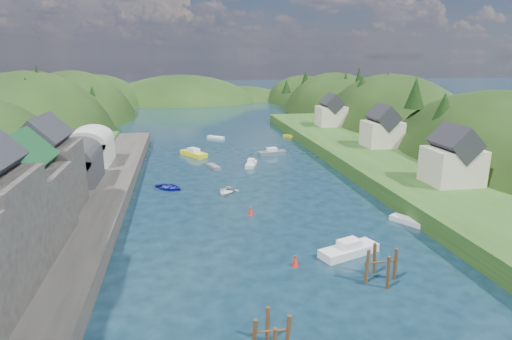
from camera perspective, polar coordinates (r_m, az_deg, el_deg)
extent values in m
plane|color=black|center=(83.57, -2.60, 1.16)|extent=(600.00, 600.00, 0.00)
ellipsoid|color=black|center=(114.81, -27.19, -1.39)|extent=(44.00, 75.56, 52.00)
ellipsoid|color=black|center=(155.14, -22.73, 3.23)|extent=(44.00, 75.56, 48.19)
ellipsoid|color=black|center=(195.51, -20.20, 6.14)|extent=(44.00, 75.56, 39.00)
ellipsoid|color=black|center=(87.89, 29.92, -5.48)|extent=(36.00, 75.56, 44.49)
ellipsoid|color=black|center=(122.42, 17.21, 0.88)|extent=(36.00, 75.56, 48.00)
ellipsoid|color=black|center=(160.87, 10.35, 4.76)|extent=(36.00, 75.56, 44.49)
ellipsoid|color=black|center=(200.10, 6.23, 7.29)|extent=(36.00, 75.56, 36.00)
ellipsoid|color=black|center=(202.74, -9.81, 6.20)|extent=(80.00, 60.00, 44.00)
ellipsoid|color=black|center=(214.80, -2.28, 6.35)|extent=(70.00, 56.00, 36.00)
cone|color=black|center=(100.14, -28.24, 9.16)|extent=(4.73, 4.73, 6.15)
cone|color=black|center=(108.42, -27.05, 10.14)|extent=(4.34, 4.34, 8.49)
cone|color=black|center=(115.73, -23.62, 7.98)|extent=(5.28, 5.28, 5.04)
cone|color=black|center=(127.39, -24.27, 10.08)|extent=(4.77, 4.77, 5.91)
cone|color=black|center=(133.64, -20.97, 9.19)|extent=(4.07, 4.07, 5.63)
cone|color=black|center=(150.78, -22.23, 9.94)|extent=(4.56, 4.56, 7.92)
cone|color=black|center=(156.96, -21.55, 9.68)|extent=(4.75, 4.75, 6.06)
cone|color=black|center=(170.33, -19.88, 10.22)|extent=(4.27, 4.27, 6.36)
cone|color=black|center=(83.71, 23.73, 7.05)|extent=(5.29, 5.29, 7.14)
cone|color=black|center=(93.78, 20.47, 9.60)|extent=(4.07, 4.07, 6.37)
cone|color=black|center=(103.92, 20.06, 7.43)|extent=(3.40, 3.40, 5.33)
cone|color=black|center=(117.76, 17.08, 10.17)|extent=(4.94, 4.94, 8.83)
cone|color=black|center=(118.94, 13.94, 10.73)|extent=(5.25, 5.25, 6.05)
cone|color=black|center=(135.82, 13.49, 11.53)|extent=(3.36, 3.36, 8.71)
cone|color=black|center=(145.66, 11.83, 11.11)|extent=(4.57, 4.57, 7.70)
cone|color=black|center=(158.30, 9.92, 10.92)|extent=(3.59, 3.59, 7.08)
cone|color=black|center=(165.83, 6.64, 12.00)|extent=(4.14, 4.14, 6.33)
cone|color=black|center=(173.47, 4.08, 11.05)|extent=(3.83, 3.83, 5.39)
cube|color=#2D2B28|center=(55.64, -23.73, -6.17)|extent=(12.00, 110.00, 2.00)
cube|color=#234719|center=(57.69, -30.54, -6.02)|extent=(12.00, 110.00, 2.50)
cube|color=#2D2B28|center=(47.56, -28.81, -4.52)|extent=(8.00, 9.00, 7.00)
cube|color=#1E592D|center=(46.41, -29.49, 0.70)|extent=(5.88, 9.36, 5.88)
cube|color=#2D2B28|center=(55.63, -26.02, -1.02)|extent=(7.00, 8.00, 8.00)
cube|color=black|center=(54.63, -26.59, 3.87)|extent=(5.15, 8.32, 5.15)
cube|color=#2D2D30|center=(67.34, -23.15, 0.10)|extent=(7.00, 9.00, 4.00)
cylinder|color=#2D2D30|center=(66.90, -23.32, 1.75)|extent=(7.00, 9.00, 7.00)
cube|color=#B2B2A8|center=(78.76, -21.27, 2.29)|extent=(7.00, 9.00, 4.00)
cylinder|color=#B2B2A8|center=(78.39, -21.40, 3.71)|extent=(7.00, 9.00, 7.00)
cube|color=#234719|center=(81.02, 16.16, 1.01)|extent=(16.00, 120.00, 2.40)
cube|color=beige|center=(66.11, 24.71, 0.48)|extent=(7.00, 6.00, 5.00)
cube|color=black|center=(65.44, 25.02, 3.31)|extent=(5.15, 6.24, 5.15)
cube|color=beige|center=(89.06, 16.43, 4.64)|extent=(7.00, 6.00, 5.00)
cube|color=black|center=(88.57, 16.59, 6.77)|extent=(5.15, 6.24, 5.15)
cube|color=beige|center=(113.25, 9.98, 7.09)|extent=(7.00, 6.00, 5.00)
cube|color=black|center=(112.86, 10.05, 8.77)|extent=(5.15, 6.24, 5.15)
cylinder|color=#382314|center=(31.81, 4.25, -21.24)|extent=(0.32, 0.32, 3.30)
cylinder|color=#382314|center=(32.53, 1.54, -20.28)|extent=(0.32, 0.32, 3.30)
cylinder|color=#382314|center=(31.41, -0.28, -21.73)|extent=(0.32, 0.32, 3.30)
cylinder|color=#382314|center=(31.25, 2.01, -20.66)|extent=(2.85, 0.16, 0.16)
cylinder|color=#382314|center=(41.80, 18.04, -12.20)|extent=(0.32, 0.32, 3.75)
cylinder|color=#382314|center=(42.30, 15.52, -11.66)|extent=(0.32, 0.32, 3.75)
cylinder|color=#382314|center=(40.67, 14.56, -12.72)|extent=(0.32, 0.32, 3.75)
cylinder|color=#382314|center=(40.15, 17.20, -13.30)|extent=(0.32, 0.32, 3.75)
cylinder|color=#382314|center=(40.95, 16.39, -11.69)|extent=(3.27, 0.16, 0.16)
cone|color=#B41A0E|center=(42.83, 5.25, -12.03)|extent=(0.70, 0.70, 0.90)
sphere|color=#B41A0E|center=(42.60, 5.27, -11.43)|extent=(0.30, 0.30, 0.30)
cone|color=#B41A0E|center=(55.37, -0.73, -5.57)|extent=(0.70, 0.70, 0.90)
sphere|color=#B41A0E|center=(55.20, -0.74, -5.08)|extent=(0.30, 0.30, 0.30)
imported|color=#1B1F95|center=(67.26, -11.54, -2.25)|extent=(5.72, 5.53, 0.97)
cube|color=#565962|center=(78.72, -5.67, 0.43)|extent=(2.54, 4.27, 0.57)
cube|color=yellow|center=(88.92, -8.31, 2.14)|extent=(5.53, 6.91, 0.95)
cube|color=silver|center=(88.73, -8.33, 2.69)|extent=(2.60, 2.84, 0.70)
cube|color=silver|center=(55.90, 19.73, -6.46)|extent=(3.72, 4.70, 0.64)
cube|color=#BAC016|center=(108.85, 4.46, 4.48)|extent=(2.60, 4.12, 0.55)
cube|color=silver|center=(79.92, -0.66, 0.76)|extent=(3.02, 4.97, 0.66)
cube|color=silver|center=(79.75, -0.66, 1.25)|extent=(1.57, 1.92, 0.70)
cube|color=#4F565B|center=(89.10, 2.12, 2.27)|extent=(6.00, 3.07, 0.80)
cube|color=silver|center=(88.93, 2.13, 2.77)|extent=(2.24, 1.72, 0.70)
imported|color=silver|center=(64.17, -3.94, -2.85)|extent=(4.38, 5.05, 0.88)
cube|color=white|center=(107.33, -5.39, 4.33)|extent=(4.26, 3.88, 0.61)
cube|color=silver|center=(45.87, 12.27, -10.47)|extent=(6.83, 4.21, 0.91)
cube|color=silver|center=(45.52, 12.33, -9.51)|extent=(2.64, 2.18, 0.70)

